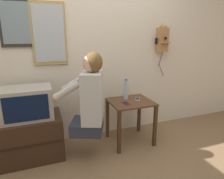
% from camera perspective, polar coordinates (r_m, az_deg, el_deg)
% --- Properties ---
extents(wall_back, '(6.80, 0.05, 2.55)m').
position_cam_1_polar(wall_back, '(2.77, -6.49, 11.75)').
color(wall_back, silver).
rests_on(wall_back, ground_plane).
extents(side_table, '(0.56, 0.50, 0.59)m').
position_cam_1_polar(side_table, '(2.71, 5.32, -5.75)').
color(side_table, '#51331E').
rests_on(side_table, ground_plane).
extents(person, '(0.61, 0.53, 0.94)m').
position_cam_1_polar(person, '(2.27, -6.31, -2.06)').
color(person, '#2D3347').
rests_on(person, ground_plane).
extents(tv_stand, '(0.72, 0.50, 0.52)m').
position_cam_1_polar(tv_stand, '(2.65, -21.99, -12.55)').
color(tv_stand, '#382316').
rests_on(tv_stand, ground_plane).
extents(television, '(0.55, 0.39, 0.36)m').
position_cam_1_polar(television, '(2.48, -23.09, -3.59)').
color(television, '#ADA89E').
rests_on(television, tv_stand).
extents(wall_phone_antique, '(0.20, 0.19, 0.76)m').
position_cam_1_polar(wall_phone_antique, '(3.14, 14.17, 13.67)').
color(wall_phone_antique, '#AD7A47').
extents(framed_picture, '(0.43, 0.03, 0.54)m').
position_cam_1_polar(framed_picture, '(2.65, -25.04, 16.81)').
color(framed_picture, '#2D2823').
extents(wall_mirror, '(0.41, 0.03, 0.75)m').
position_cam_1_polar(wall_mirror, '(2.65, -17.52, 14.93)').
color(wall_mirror, tan).
extents(cell_phone_held, '(0.08, 0.13, 0.01)m').
position_cam_1_polar(cell_phone_held, '(2.58, 4.01, -3.85)').
color(cell_phone_held, maroon).
rests_on(cell_phone_held, side_table).
extents(cell_phone_spare, '(0.11, 0.14, 0.01)m').
position_cam_1_polar(cell_phone_spare, '(2.74, 7.28, -2.75)').
color(cell_phone_spare, silver).
rests_on(cell_phone_spare, side_table).
extents(water_bottle, '(0.06, 0.06, 0.28)m').
position_cam_1_polar(water_bottle, '(2.72, 4.02, 0.00)').
color(water_bottle, '#ADC6DB').
rests_on(water_bottle, side_table).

